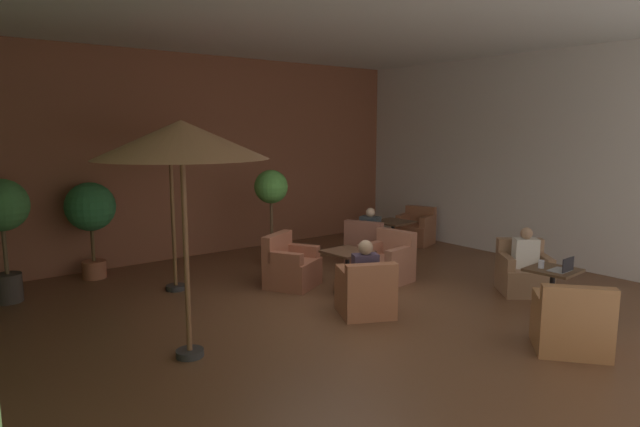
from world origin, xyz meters
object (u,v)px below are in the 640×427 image
object	(u,v)px
armchair_front_right_north	(416,230)
armchair_front_right_east	(369,249)
patio_umbrella_center_beige	(170,143)
potted_tree_left_corner	(271,197)
patron_with_friend	(526,250)
open_laptop	(564,268)
patron_by_window	(365,265)
cafe_table_mid_center	(347,263)
cafe_table_front_left	(552,282)
armchair_mid_center_east	(366,294)
patron_blue_shirt	(370,228)
armchair_front_left_east	(523,274)
armchair_mid_center_north	(291,267)
patio_umbrella_tall_red	(182,141)
potted_tree_mid_left	(91,212)
iced_drink_cup	(541,264)
cafe_table_front_right	(393,228)
potted_tree_mid_right	(2,216)
armchair_front_left_north	(571,326)
armchair_mid_center_south	(387,263)

from	to	relation	value
armchair_front_right_north	armchair_front_right_east	world-z (taller)	armchair_front_right_east
patio_umbrella_center_beige	potted_tree_left_corner	bearing A→B (deg)	12.64
patron_with_friend	open_laptop	bearing A→B (deg)	-126.57
patron_by_window	cafe_table_mid_center	bearing A→B (deg)	64.24
cafe_table_front_left	armchair_mid_center_east	size ratio (longest dim) A/B	0.71
potted_tree_left_corner	patron_blue_shirt	bearing A→B (deg)	-42.48
cafe_table_mid_center	open_laptop	distance (m)	3.12
armchair_front_left_east	potted_tree_left_corner	world-z (taller)	potted_tree_left_corner
armchair_mid_center_north	patio_umbrella_tall_red	size ratio (longest dim) A/B	0.39
potted_tree_mid_left	iced_drink_cup	distance (m)	7.30
cafe_table_front_right	armchair_front_right_east	bearing A→B (deg)	-157.52
cafe_table_front_left	patio_umbrella_center_beige	world-z (taller)	patio_umbrella_center_beige
armchair_front_left_east	potted_tree_left_corner	distance (m)	4.68
iced_drink_cup	open_laptop	distance (m)	0.29
patio_umbrella_tall_red	patron_blue_shirt	xyz separation A→B (m)	(4.50, 1.79, -1.72)
patron_by_window	iced_drink_cup	bearing A→B (deg)	-40.60
armchair_front_right_east	potted_tree_mid_right	bearing A→B (deg)	163.08
potted_tree_mid_left	patron_by_window	distance (m)	4.98
patron_blue_shirt	patron_by_window	distance (m)	2.73
armchair_front_right_east	potted_tree_mid_right	xyz separation A→B (m)	(-5.77, 1.76, 0.99)
cafe_table_front_left	potted_tree_mid_left	bearing A→B (deg)	126.40
armchair_front_right_north	patio_umbrella_center_beige	size ratio (longest dim) A/B	0.34
armchair_front_left_east	patron_blue_shirt	xyz separation A→B (m)	(-0.78, 2.75, 0.43)
armchair_front_left_north	patron_blue_shirt	distance (m)	4.52
armchair_front_left_east	potted_tree_left_corner	bearing A→B (deg)	118.35
cafe_table_front_right	patron_by_window	world-z (taller)	patron_by_window
armchair_front_left_north	armchair_front_right_north	distance (m)	6.07
armchair_front_left_east	patron_blue_shirt	bearing A→B (deg)	105.80
patron_by_window	armchair_mid_center_south	bearing A→B (deg)	34.94
patron_blue_shirt	iced_drink_cup	xyz separation A→B (m)	(-0.08, -3.52, 0.01)
armchair_mid_center_east	armchair_mid_center_south	distance (m)	1.78
armchair_front_right_east	open_laptop	size ratio (longest dim) A/B	3.05
cafe_table_front_right	patron_by_window	xyz separation A→B (m)	(-2.98, -2.39, 0.16)
armchair_front_left_north	armchair_mid_center_south	xyz separation A→B (m)	(0.42, 3.46, -0.00)
potted_tree_left_corner	iced_drink_cup	world-z (taller)	potted_tree_left_corner
armchair_front_left_east	patio_umbrella_center_beige	size ratio (longest dim) A/B	0.39
armchair_front_right_north	armchair_mid_center_south	xyz separation A→B (m)	(-2.67, -1.76, -0.00)
armchair_front_left_east	patron_by_window	bearing A→B (deg)	163.51
patio_umbrella_tall_red	patron_with_friend	size ratio (longest dim) A/B	4.17
patron_blue_shirt	open_laptop	xyz separation A→B (m)	(-0.01, -3.81, 0.01)
cafe_table_front_left	armchair_mid_center_east	distance (m)	2.57
patron_by_window	open_laptop	distance (m)	2.66
cafe_table_mid_center	patron_blue_shirt	size ratio (longest dim) A/B	1.04
armchair_front_left_north	potted_tree_mid_left	bearing A→B (deg)	117.43
armchair_mid_center_south	armchair_front_left_east	bearing A→B (deg)	-54.80
armchair_mid_center_east	cafe_table_front_left	bearing A→B (deg)	-40.68
patio_umbrella_center_beige	patron_by_window	xyz separation A→B (m)	(1.65, -2.74, -1.66)
armchair_front_right_north	open_laptop	distance (m)	5.13
armchair_mid_center_south	patio_umbrella_center_beige	world-z (taller)	patio_umbrella_center_beige
armchair_front_right_east	potted_tree_mid_right	distance (m)	6.12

